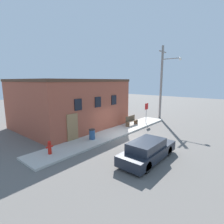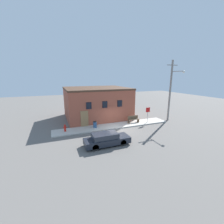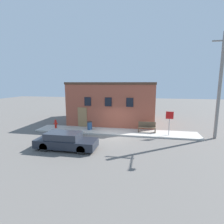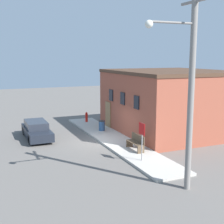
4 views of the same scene
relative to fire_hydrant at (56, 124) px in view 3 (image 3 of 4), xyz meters
The scene contains 9 objects.
ground_plane 6.36m from the fire_hydrant, 11.12° to the right, with size 80.00×80.00×0.00m, color #66605B.
sidewalk 6.24m from the fire_hydrant, ahead, with size 15.58×2.27×0.14m.
brick_building 7.63m from the fire_hydrant, 43.53° to the left, with size 9.46×8.23×4.82m.
fire_hydrant is the anchor object (origin of this frame).
stop_sign 11.26m from the fire_hydrant, ahead, with size 0.65×0.06×2.14m.
bench 9.29m from the fire_hydrant, ahead, with size 1.61×0.44×0.97m.
trash_bin 3.67m from the fire_hydrant, ahead, with size 0.48×0.48×0.80m.
utility_pole 15.62m from the fire_hydrant, ahead, with size 1.80×2.41×8.76m.
parked_car 6.05m from the fire_hydrant, 55.22° to the right, with size 4.43×1.61×1.24m.
Camera 3 is at (2.77, -15.03, 4.78)m, focal length 28.00 mm.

